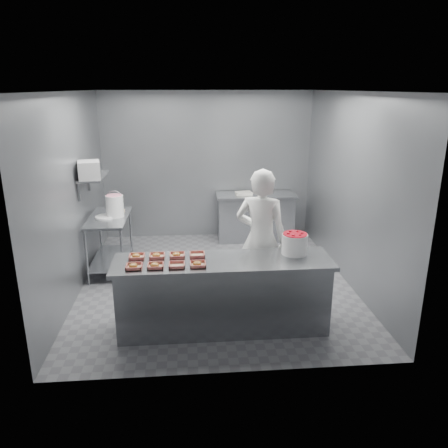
{
  "coord_description": "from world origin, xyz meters",
  "views": [
    {
      "loc": [
        -0.4,
        -6.12,
        2.85
      ],
      "look_at": [
        0.11,
        -0.2,
        0.98
      ],
      "focal_mm": 35.0,
      "sensor_mm": 36.0,
      "label": 1
    }
  ],
  "objects_px": {
    "tray_4": "(137,256)",
    "tray_6": "(177,255)",
    "tray_0": "(134,266)",
    "tray_5": "(157,256)",
    "service_counter": "(223,294)",
    "back_counter": "(255,217)",
    "glaze_bucket": "(115,205)",
    "tray_3": "(198,264)",
    "tray_1": "(155,266)",
    "prep_table": "(110,235)",
    "worker": "(261,239)",
    "tray_2": "(177,265)",
    "tray_7": "(197,255)",
    "appliance": "(89,170)",
    "strawberry_tub": "(295,243)"
  },
  "relations": [
    {
      "from": "tray_0",
      "to": "back_counter",
      "type": "bearing_deg",
      "value": 60.52
    },
    {
      "from": "tray_0",
      "to": "glaze_bucket",
      "type": "relative_size",
      "value": 0.45
    },
    {
      "from": "tray_4",
      "to": "tray_5",
      "type": "relative_size",
      "value": 1.0
    },
    {
      "from": "tray_0",
      "to": "tray_5",
      "type": "distance_m",
      "value": 0.39
    },
    {
      "from": "tray_0",
      "to": "tray_5",
      "type": "relative_size",
      "value": 1.0
    },
    {
      "from": "back_counter",
      "to": "strawberry_tub",
      "type": "height_order",
      "value": "strawberry_tub"
    },
    {
      "from": "tray_3",
      "to": "tray_1",
      "type": "bearing_deg",
      "value": 180.0
    },
    {
      "from": "tray_3",
      "to": "strawberry_tub",
      "type": "xyz_separation_m",
      "value": [
        1.19,
        0.28,
        0.12
      ]
    },
    {
      "from": "tray_6",
      "to": "prep_table",
      "type": "bearing_deg",
      "value": 121.61
    },
    {
      "from": "prep_table",
      "to": "tray_7",
      "type": "bearing_deg",
      "value": -53.11
    },
    {
      "from": "back_counter",
      "to": "glaze_bucket",
      "type": "bearing_deg",
      "value": -152.03
    },
    {
      "from": "tray_6",
      "to": "strawberry_tub",
      "type": "relative_size",
      "value": 0.6
    },
    {
      "from": "tray_7",
      "to": "glaze_bucket",
      "type": "height_order",
      "value": "glaze_bucket"
    },
    {
      "from": "tray_3",
      "to": "tray_6",
      "type": "height_order",
      "value": "same"
    },
    {
      "from": "tray_4",
      "to": "tray_6",
      "type": "xyz_separation_m",
      "value": [
        0.48,
        0.0,
        0.0
      ]
    },
    {
      "from": "service_counter",
      "to": "tray_7",
      "type": "bearing_deg",
      "value": 153.21
    },
    {
      "from": "glaze_bucket",
      "to": "tray_5",
      "type": "bearing_deg",
      "value": -67.31
    },
    {
      "from": "service_counter",
      "to": "tray_0",
      "type": "distance_m",
      "value": 1.14
    },
    {
      "from": "service_counter",
      "to": "back_counter",
      "type": "height_order",
      "value": "same"
    },
    {
      "from": "tray_0",
      "to": "worker",
      "type": "xyz_separation_m",
      "value": [
        1.58,
        0.76,
        0.01
      ]
    },
    {
      "from": "tray_5",
      "to": "back_counter",
      "type": "bearing_deg",
      "value": 61.49
    },
    {
      "from": "tray_1",
      "to": "tray_6",
      "type": "distance_m",
      "value": 0.39
    },
    {
      "from": "service_counter",
      "to": "tray_7",
      "type": "xyz_separation_m",
      "value": [
        -0.3,
        0.15,
        0.47
      ]
    },
    {
      "from": "prep_table",
      "to": "glaze_bucket",
      "type": "bearing_deg",
      "value": 2.96
    },
    {
      "from": "tray_6",
      "to": "tray_2",
      "type": "bearing_deg",
      "value": -89.43
    },
    {
      "from": "tray_2",
      "to": "tray_6",
      "type": "bearing_deg",
      "value": 90.57
    },
    {
      "from": "tray_1",
      "to": "appliance",
      "type": "bearing_deg",
      "value": 119.52
    },
    {
      "from": "appliance",
      "to": "tray_4",
      "type": "bearing_deg",
      "value": -74.93
    },
    {
      "from": "appliance",
      "to": "worker",
      "type": "bearing_deg",
      "value": -36.7
    },
    {
      "from": "tray_4",
      "to": "tray_6",
      "type": "distance_m",
      "value": 0.48
    },
    {
      "from": "worker",
      "to": "strawberry_tub",
      "type": "height_order",
      "value": "worker"
    },
    {
      "from": "tray_4",
      "to": "tray_5",
      "type": "xyz_separation_m",
      "value": [
        0.24,
        0.0,
        0.0
      ]
    },
    {
      "from": "tray_3",
      "to": "tray_6",
      "type": "distance_m",
      "value": 0.39
    },
    {
      "from": "service_counter",
      "to": "tray_5",
      "type": "distance_m",
      "value": 0.93
    },
    {
      "from": "tray_4",
      "to": "worker",
      "type": "xyz_separation_m",
      "value": [
        1.58,
        0.46,
        0.01
      ]
    },
    {
      "from": "tray_7",
      "to": "appliance",
      "type": "relative_size",
      "value": 0.54
    },
    {
      "from": "tray_5",
      "to": "glaze_bucket",
      "type": "relative_size",
      "value": 0.45
    },
    {
      "from": "worker",
      "to": "strawberry_tub",
      "type": "bearing_deg",
      "value": 148.34
    },
    {
      "from": "tray_5",
      "to": "glaze_bucket",
      "type": "xyz_separation_m",
      "value": [
        -0.75,
        1.8,
        0.16
      ]
    },
    {
      "from": "tray_4",
      "to": "tray_6",
      "type": "bearing_deg",
      "value": 0.0
    },
    {
      "from": "service_counter",
      "to": "tray_0",
      "type": "bearing_deg",
      "value": -171.58
    },
    {
      "from": "strawberry_tub",
      "to": "appliance",
      "type": "height_order",
      "value": "appliance"
    },
    {
      "from": "tray_5",
      "to": "strawberry_tub",
      "type": "relative_size",
      "value": 0.6
    },
    {
      "from": "tray_1",
      "to": "appliance",
      "type": "distance_m",
      "value": 2.24
    },
    {
      "from": "service_counter",
      "to": "tray_0",
      "type": "height_order",
      "value": "tray_0"
    },
    {
      "from": "tray_2",
      "to": "worker",
      "type": "distance_m",
      "value": 1.33
    },
    {
      "from": "tray_4",
      "to": "tray_6",
      "type": "height_order",
      "value": "same"
    },
    {
      "from": "tray_3",
      "to": "tray_5",
      "type": "height_order",
      "value": "same"
    },
    {
      "from": "tray_7",
      "to": "worker",
      "type": "bearing_deg",
      "value": 28.24
    },
    {
      "from": "back_counter",
      "to": "prep_table",
      "type": "bearing_deg",
      "value": -152.99
    }
  ]
}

